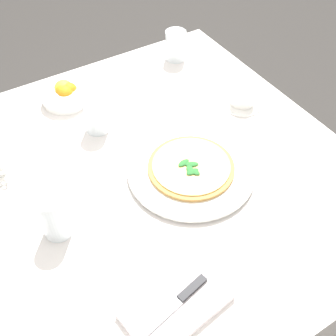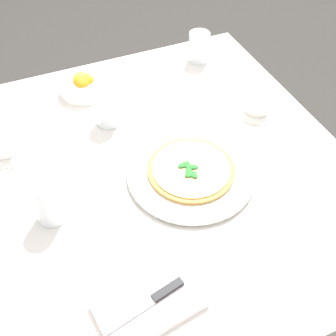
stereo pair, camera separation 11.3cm
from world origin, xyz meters
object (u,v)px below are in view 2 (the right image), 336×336
at_px(coffee_cup_center_back, 3,145).
at_px(water_glass_far_right, 107,111).
at_px(napkin_folded, 149,305).
at_px(water_glass_left_edge, 48,204).
at_px(citrus_bowl, 83,85).
at_px(water_glass_near_left, 199,48).
at_px(pizza_plate, 191,173).
at_px(coffee_cup_near_right, 258,105).
at_px(pizza, 191,169).
at_px(dinner_knife, 148,303).

bearing_deg(coffee_cup_center_back, water_glass_far_right, -178.01).
bearing_deg(napkin_folded, water_glass_left_edge, -74.38).
bearing_deg(water_glass_left_edge, citrus_bowl, -114.14).
relative_size(water_glass_near_left, citrus_bowl, 0.71).
distance_m(pizza_plate, coffee_cup_near_right, 0.35).
bearing_deg(coffee_cup_center_back, citrus_bowl, -146.25).
xyz_separation_m(pizza, water_glass_far_right, (0.14, -0.30, 0.02)).
bearing_deg(pizza_plate, water_glass_far_right, -64.76).
height_order(pizza_plate, water_glass_near_left, water_glass_near_left).
relative_size(water_glass_left_edge, dinner_knife, 0.64).
height_order(water_glass_near_left, water_glass_far_right, water_glass_far_right).
relative_size(pizza_plate, water_glass_far_right, 3.18).
distance_m(water_glass_near_left, citrus_bowl, 0.44).
relative_size(water_glass_left_edge, napkin_folded, 0.53).
relative_size(water_glass_near_left, dinner_knife, 0.54).
bearing_deg(coffee_cup_near_right, water_glass_left_edge, 12.71).
relative_size(coffee_cup_near_right, citrus_bowl, 0.87).
bearing_deg(water_glass_near_left, water_glass_far_right, 26.67).
bearing_deg(pizza, pizza_plate, -134.14).
xyz_separation_m(water_glass_far_right, dinner_knife, (0.10, 0.60, -0.02)).
xyz_separation_m(pizza, dinner_knife, (0.24, 0.31, -0.00)).
bearing_deg(napkin_folded, water_glass_far_right, -107.55).
height_order(coffee_cup_near_right, water_glass_left_edge, water_glass_left_edge).
distance_m(water_glass_far_right, napkin_folded, 0.61).
distance_m(coffee_cup_near_right, napkin_folded, 0.72).
relative_size(napkin_folded, dinner_knife, 1.21).
height_order(pizza_plate, citrus_bowl, citrus_bowl).
bearing_deg(coffee_cup_center_back, pizza_plate, 147.71).
relative_size(pizza, napkin_folded, 1.00).
relative_size(pizza, coffee_cup_center_back, 1.81).
height_order(coffee_cup_center_back, dinner_knife, coffee_cup_center_back).
bearing_deg(water_glass_left_edge, water_glass_near_left, -142.62).
xyz_separation_m(pizza_plate, citrus_bowl, (0.17, -0.48, 0.02)).
height_order(pizza, napkin_folded, pizza).
height_order(water_glass_near_left, dinner_knife, water_glass_near_left).
height_order(coffee_cup_center_back, water_glass_far_right, water_glass_far_right).
bearing_deg(citrus_bowl, coffee_cup_center_back, 33.75).
relative_size(coffee_cup_center_back, water_glass_near_left, 1.23).
distance_m(pizza, water_glass_left_edge, 0.38).
relative_size(pizza, water_glass_left_edge, 1.89).
xyz_separation_m(pizza, napkin_folded, (0.24, 0.31, -0.01)).
relative_size(coffee_cup_near_right, water_glass_far_right, 1.19).
relative_size(coffee_cup_near_right, napkin_folded, 0.55).
height_order(pizza_plate, coffee_cup_near_right, coffee_cup_near_right).
bearing_deg(water_glass_far_right, napkin_folded, 80.51).
relative_size(coffee_cup_near_right, water_glass_left_edge, 1.04).
relative_size(pizza_plate, water_glass_near_left, 3.28).
height_order(coffee_cup_center_back, water_glass_near_left, water_glass_near_left).
relative_size(pizza, water_glass_near_left, 2.23).
relative_size(pizza, coffee_cup_near_right, 1.82).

